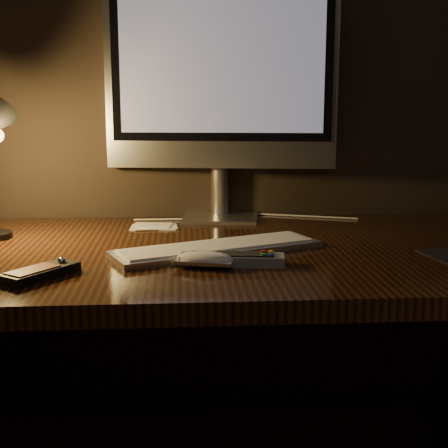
{
  "coord_description": "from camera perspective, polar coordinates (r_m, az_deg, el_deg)",
  "views": [
    {
      "loc": [
        -0.06,
        0.55,
        1.06
      ],
      "look_at": [
        0.02,
        1.73,
        0.82
      ],
      "focal_mm": 50.0,
      "sensor_mm": 36.0,
      "label": 1
    }
  ],
  "objects": [
    {
      "name": "desk",
      "position": [
        1.45,
        -1.21,
        -6.49
      ],
      "size": [
        1.6,
        0.75,
        0.75
      ],
      "color": "#3C1E0D",
      "rests_on": "ground"
    },
    {
      "name": "monitor",
      "position": [
        1.64,
        -0.32,
        13.27
      ],
      "size": [
        0.59,
        0.2,
        0.63
      ],
      "rotation": [
        0.0,
        0.0,
        -0.14
      ],
      "color": "silver",
      "rests_on": "desk"
    },
    {
      "name": "keyboard",
      "position": [
        1.3,
        -0.61,
        -2.21
      ],
      "size": [
        0.46,
        0.28,
        0.02
      ],
      "primitive_type": "cube",
      "rotation": [
        0.0,
        0.0,
        0.39
      ],
      "color": "silver",
      "rests_on": "desk"
    },
    {
      "name": "mouse",
      "position": [
        1.19,
        -1.74,
        -3.43
      ],
      "size": [
        0.12,
        0.08,
        0.02
      ],
      "primitive_type": "ellipsoid",
      "rotation": [
        0.0,
        0.0,
        -0.26
      ],
      "color": "white",
      "rests_on": "desk"
    },
    {
      "name": "media_remote",
      "position": [
        1.16,
        -16.41,
        -4.25
      ],
      "size": [
        0.13,
        0.15,
        0.03
      ],
      "rotation": [
        0.0,
        0.0,
        0.92
      ],
      "color": "black",
      "rests_on": "desk"
    },
    {
      "name": "tv_remote",
      "position": [
        1.2,
        0.72,
        -3.23
      ],
      "size": [
        0.2,
        0.07,
        0.03
      ],
      "rotation": [
        0.0,
        0.0,
        -0.13
      ],
      "color": "gray",
      "rests_on": "desk"
    },
    {
      "name": "papers",
      "position": [
        1.57,
        -6.45,
        -0.22
      ],
      "size": [
        0.12,
        0.08,
        0.01
      ],
      "primitive_type": "cube",
      "rotation": [
        0.0,
        0.0,
        -0.04
      ],
      "color": "white",
      "rests_on": "desk"
    },
    {
      "name": "cable",
      "position": [
        1.67,
        2.33,
        0.52
      ],
      "size": [
        0.58,
        0.12,
        0.01
      ],
      "primitive_type": "cylinder",
      "rotation": [
        0.0,
        1.57,
        -0.2
      ],
      "color": "white",
      "rests_on": "desk"
    }
  ]
}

